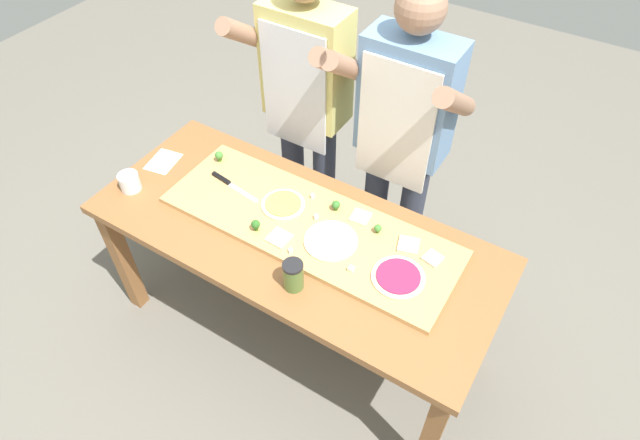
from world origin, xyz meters
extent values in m
plane|color=#6B665B|center=(0.00, 0.00, 0.00)|extent=(8.00, 8.00, 0.00)
cube|color=brown|center=(-0.84, -0.32, 0.36)|extent=(0.07, 0.07, 0.73)
cube|color=brown|center=(0.84, -0.32, 0.36)|extent=(0.07, 0.07, 0.73)
cube|color=brown|center=(-0.84, 0.32, 0.36)|extent=(0.07, 0.07, 0.73)
cube|color=brown|center=(0.84, 0.32, 0.36)|extent=(0.07, 0.07, 0.73)
cube|color=brown|center=(0.00, 0.00, 0.75)|extent=(1.80, 0.76, 0.04)
cube|color=tan|center=(0.04, 0.06, 0.78)|extent=(1.31, 0.45, 0.02)
cube|color=#B7BABF|center=(-0.31, 0.06, 0.79)|extent=(0.18, 0.05, 0.00)
cube|color=black|center=(-0.45, 0.08, 0.80)|extent=(0.11, 0.03, 0.02)
cylinder|color=beige|center=(0.17, 0.02, 0.80)|extent=(0.23, 0.23, 0.01)
cylinder|color=silver|center=(0.17, 0.02, 0.80)|extent=(0.19, 0.19, 0.01)
cylinder|color=beige|center=(0.49, -0.01, 0.80)|extent=(0.21, 0.21, 0.01)
cylinder|color=#9E234C|center=(0.49, -0.01, 0.80)|extent=(0.17, 0.17, 0.01)
cylinder|color=beige|center=(-0.11, 0.09, 0.80)|extent=(0.19, 0.19, 0.01)
cylinder|color=#899E4C|center=(-0.11, 0.09, 0.80)|extent=(0.16, 0.16, 0.01)
cube|color=beige|center=(0.46, 0.16, 0.80)|extent=(0.11, 0.11, 0.01)
cube|color=beige|center=(0.21, 0.20, 0.80)|extent=(0.09, 0.09, 0.01)
cube|color=beige|center=(0.57, 0.15, 0.80)|extent=(0.08, 0.08, 0.01)
cube|color=beige|center=(-0.02, -0.08, 0.80)|extent=(0.09, 0.09, 0.01)
cylinder|color=#366618|center=(-0.13, -0.09, 0.80)|extent=(0.02, 0.02, 0.02)
sphere|color=#2D6623|center=(-0.13, -0.09, 0.83)|extent=(0.04, 0.04, 0.04)
cylinder|color=#487A23|center=(-0.54, 0.18, 0.80)|extent=(0.02, 0.02, 0.02)
sphere|color=#427F33|center=(-0.54, 0.18, 0.83)|extent=(0.04, 0.04, 0.04)
cylinder|color=#487A23|center=(0.31, 0.16, 0.80)|extent=(0.01, 0.01, 0.01)
sphere|color=#427F33|center=(0.31, 0.16, 0.82)|extent=(0.03, 0.03, 0.03)
cylinder|color=#3F7220|center=(0.10, 0.19, 0.80)|extent=(0.02, 0.02, 0.02)
sphere|color=#38752D|center=(0.10, 0.19, 0.82)|extent=(0.04, 0.04, 0.04)
cube|color=white|center=(0.32, -0.07, 0.80)|extent=(0.02, 0.02, 0.02)
cube|color=silver|center=(0.06, -0.12, 0.80)|extent=(0.02, 0.02, 0.02)
cube|color=silver|center=(-0.03, 0.20, 0.80)|extent=(0.02, 0.02, 0.02)
cube|color=white|center=(0.05, 0.10, 0.80)|extent=(0.03, 0.03, 0.02)
cylinder|color=white|center=(-0.79, -0.17, 0.81)|extent=(0.09, 0.09, 0.08)
cylinder|color=white|center=(-0.79, -0.17, 0.79)|extent=(0.08, 0.08, 0.05)
cylinder|color=#517033|center=(0.16, -0.24, 0.83)|extent=(0.08, 0.08, 0.12)
cylinder|color=black|center=(0.16, -0.24, 0.89)|extent=(0.08, 0.08, 0.01)
cube|color=white|center=(-0.80, 0.05, 0.77)|extent=(0.15, 0.18, 0.00)
cylinder|color=#333847|center=(-0.41, 0.59, 0.45)|extent=(0.12, 0.12, 0.90)
cylinder|color=#333847|center=(-0.21, 0.59, 0.45)|extent=(0.12, 0.12, 0.90)
cube|color=#D1C670|center=(-0.31, 0.59, 1.18)|extent=(0.40, 0.20, 0.55)
cube|color=silver|center=(-0.31, 0.48, 1.09)|extent=(0.34, 0.01, 0.60)
cylinder|color=#997056|center=(-0.54, 0.49, 1.30)|extent=(0.08, 0.39, 0.31)
cylinder|color=#997056|center=(-0.08, 0.49, 1.30)|extent=(0.08, 0.39, 0.31)
cylinder|color=#333847|center=(0.11, 0.59, 0.45)|extent=(0.12, 0.12, 0.90)
cylinder|color=#333847|center=(0.31, 0.59, 0.45)|extent=(0.12, 0.12, 0.90)
cube|color=#6689B2|center=(0.21, 0.59, 1.18)|extent=(0.40, 0.20, 0.55)
cube|color=silver|center=(0.21, 0.48, 1.09)|extent=(0.34, 0.01, 0.60)
cylinder|color=#997056|center=(-0.02, 0.49, 1.30)|extent=(0.08, 0.39, 0.31)
cylinder|color=#997056|center=(0.44, 0.49, 1.30)|extent=(0.08, 0.39, 0.31)
sphere|color=#997056|center=(0.21, 0.59, 1.57)|extent=(0.20, 0.20, 0.20)
camera|label=1|loc=(0.90, -1.25, 2.48)|focal=30.18mm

